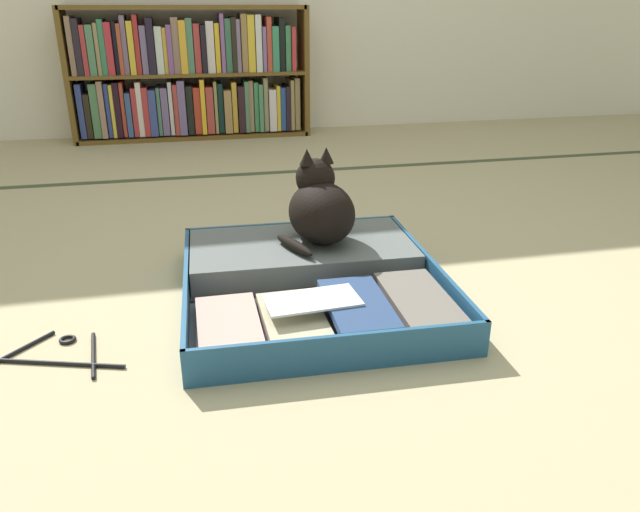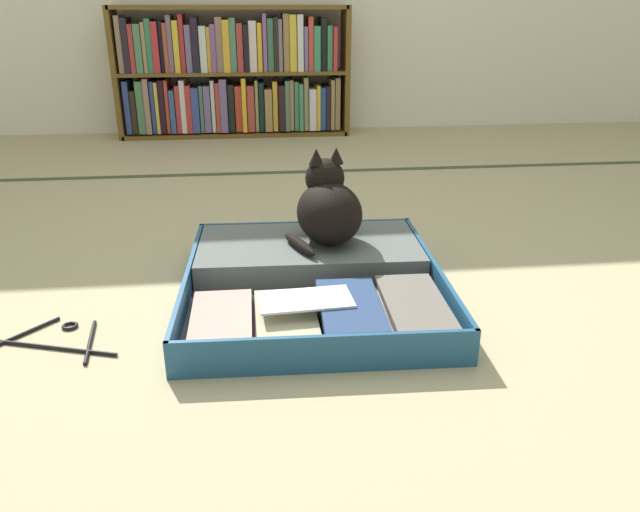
% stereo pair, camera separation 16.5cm
% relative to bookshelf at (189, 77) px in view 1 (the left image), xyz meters
% --- Properties ---
extents(ground_plane, '(10.00, 10.00, 0.00)m').
position_rel_bookshelf_xyz_m(ground_plane, '(0.30, -2.26, -0.36)').
color(ground_plane, tan).
extents(tatami_border, '(4.80, 0.05, 0.00)m').
position_rel_bookshelf_xyz_m(tatami_border, '(0.30, -0.96, -0.36)').
color(tatami_border, '#3E482E').
rests_on(tatami_border, ground_plane).
extents(bookshelf, '(1.41, 0.24, 0.76)m').
position_rel_bookshelf_xyz_m(bookshelf, '(0.00, 0.00, 0.00)').
color(bookshelf, brown).
rests_on(bookshelf, ground_plane).
extents(open_suitcase, '(0.73, 0.80, 0.09)m').
position_rel_bookshelf_xyz_m(open_suitcase, '(0.28, -2.30, -0.32)').
color(open_suitcase, '#21517A').
rests_on(open_suitcase, ground_plane).
extents(black_cat, '(0.26, 0.29, 0.28)m').
position_rel_bookshelf_xyz_m(black_cat, '(0.33, -2.15, -0.16)').
color(black_cat, black).
rests_on(black_cat, open_suitcase).
extents(clothes_hanger, '(0.36, 0.24, 0.01)m').
position_rel_bookshelf_xyz_m(clothes_hanger, '(-0.40, -2.52, -0.36)').
color(clothes_hanger, black).
rests_on(clothes_hanger, ground_plane).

